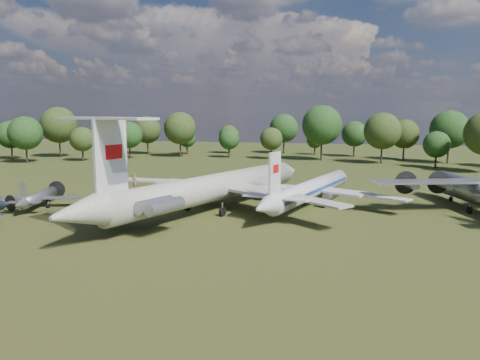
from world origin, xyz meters
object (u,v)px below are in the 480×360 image
(il62_airliner, at_px, (214,193))
(person_on_il62, at_px, (134,181))
(small_prop_northwest, at_px, (39,200))
(tu104_jet, at_px, (311,193))

(il62_airliner, bearing_deg, person_on_il62, -90.00)
(small_prop_northwest, distance_m, person_on_il62, 23.92)
(small_prop_northwest, bearing_deg, tu104_jet, 1.72)
(il62_airliner, xyz_separation_m, small_prop_northwest, (-26.46, -3.77, -1.52))
(tu104_jet, xyz_separation_m, small_prop_northwest, (-39.99, -11.18, -0.79))
(il62_airliner, distance_m, person_on_il62, 15.58)
(small_prop_northwest, bearing_deg, person_on_il62, -40.21)
(tu104_jet, xyz_separation_m, person_on_il62, (-19.04, -21.54, 4.31))
(tu104_jet, bearing_deg, il62_airliner, -135.92)
(il62_airliner, xyz_separation_m, person_on_il62, (-5.51, -14.12, 3.59))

